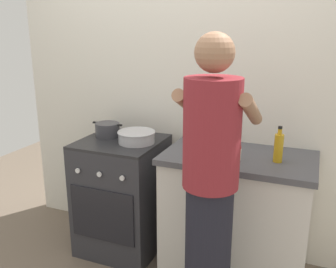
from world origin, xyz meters
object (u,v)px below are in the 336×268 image
pot (108,130)px  spice_bottle (238,153)px  mixing_bowl (137,136)px  stove_range (123,195)px  oil_bottle (279,147)px  person (210,192)px  utensil_crock (213,132)px

pot → spice_bottle: 1.06m
mixing_bowl → pot: bearing=168.9°
stove_range → oil_bottle: size_ratio=3.88×
oil_bottle → person: person is taller
utensil_crock → oil_bottle: (0.48, -0.21, 0.00)m
utensil_crock → person: 0.76m
mixing_bowl → spice_bottle: spice_bottle is taller
spice_bottle → person: bearing=-96.2°
stove_range → utensil_crock: (0.67, 0.18, 0.54)m
spice_bottle → person: size_ratio=0.06×
pot → mixing_bowl: bearing=-11.1°
stove_range → pot: bearing=160.7°
mixing_bowl → stove_range: bearing=177.6°
pot → person: 1.17m
mixing_bowl → oil_bottle: oil_bottle is taller
stove_range → mixing_bowl: bearing=-2.4°
utensil_crock → spice_bottle: bearing=-48.5°
mixing_bowl → person: bearing=-37.1°
oil_bottle → mixing_bowl: bearing=178.4°
pot → mixing_bowl: pot is taller
stove_range → mixing_bowl: mixing_bowl is taller
oil_bottle → stove_range: bearing=178.3°
pot → spice_bottle: (1.05, -0.15, -0.01)m
mixing_bowl → person: (0.72, -0.55, -0.09)m
stove_range → person: 1.10m
oil_bottle → person: bearing=-119.4°
stove_range → mixing_bowl: size_ratio=3.19×
pot → mixing_bowl: 0.29m
spice_bottle → person: (-0.05, -0.46, -0.09)m
pot → mixing_bowl: size_ratio=0.91×
mixing_bowl → utensil_crock: bearing=19.0°
pot → spice_bottle: size_ratio=2.70×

